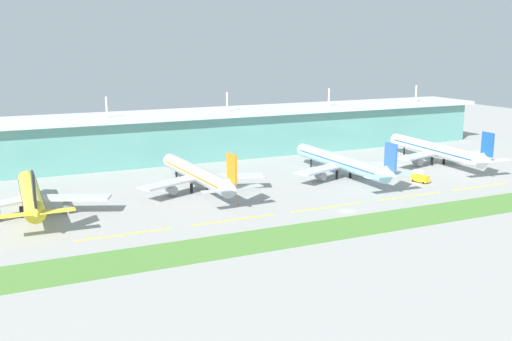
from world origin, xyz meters
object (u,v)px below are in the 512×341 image
Objects in this scene: airliner_farthest at (436,150)px; safety_cone_left_wingtip at (238,204)px; airliner_nearest at (31,196)px; airliner_far_middle at (342,162)px; safety_cone_nose_front at (262,201)px; fuel_truck at (420,177)px; airliner_near_middle at (198,174)px.

safety_cone_left_wingtip is (-107.85, -25.18, -6.11)m from airliner_farthest.
airliner_farthest is at bearing 2.92° from airliner_nearest.
airliner_far_middle reaches higher than safety_cone_left_wingtip.
fuel_truck is at bearing 0.32° from safety_cone_nose_front.
airliner_near_middle reaches higher than fuel_truck.
airliner_far_middle is at bearing 1.64° from airliner_nearest.
airliner_near_middle is 28.25m from safety_cone_nose_front.
airliner_near_middle is 114.03m from airliner_farthest.
safety_cone_left_wingtip is at bearing -75.10° from airliner_near_middle.
airliner_near_middle is at bearing 104.90° from safety_cone_left_wingtip.
airliner_farthest is at bearing 5.73° from airliner_far_middle.
airliner_far_middle is 57.84m from safety_cone_left_wingtip.
airliner_far_middle is at bearing 140.47° from fuel_truck.
airliner_far_middle is 0.97× the size of airliner_farthest.
fuel_truck is at bearing 0.20° from safety_cone_left_wingtip.
airliner_farthest is (114.01, 2.03, 0.01)m from airliner_near_middle.
airliner_far_middle reaches higher than fuel_truck.
fuel_truck reaches higher than safety_cone_nose_front.
safety_cone_nose_front is (-99.18, -25.30, -6.11)m from airliner_farthest.
airliner_near_middle is at bearing -178.98° from airliner_farthest.
airliner_nearest is 66.44m from safety_cone_left_wingtip.
airliner_farthest is 103.56× the size of safety_cone_left_wingtip.
safety_cone_nose_front is at bearing -12.79° from airliner_nearest.
fuel_truck is at bearing -39.53° from airliner_far_middle.
safety_cone_nose_front is at bearing -57.49° from airliner_near_middle.
airliner_near_middle and airliner_farthest have the same top height.
fuel_truck reaches higher than safety_cone_left_wingtip.
fuel_truck is 69.00m from safety_cone_nose_front.
airliner_nearest is 0.84× the size of airliner_far_middle.
fuel_truck is at bearing -140.49° from airliner_farthest.
airliner_farthest is at bearing 39.51° from fuel_truck.
fuel_truck is (141.74, -16.13, -4.18)m from airliner_nearest.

